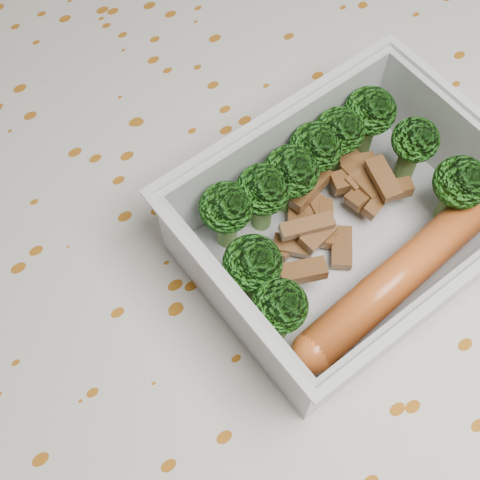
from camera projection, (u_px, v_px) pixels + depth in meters
ground_plane at (244, 462)px, 1.08m from camera, size 4.00×4.00×0.00m
dining_table at (249, 310)px, 0.49m from camera, size 1.40×0.90×0.75m
tablecloth at (250, 282)px, 0.44m from camera, size 1.46×0.96×0.19m
lunch_container at (347, 229)px, 0.39m from camera, size 0.19×0.15×0.06m
broccoli_florets at (321, 185)px, 0.39m from camera, size 0.16×0.10×0.05m
meat_pile at (337, 204)px, 0.41m from camera, size 0.11×0.07×0.03m
sausage at (400, 275)px, 0.38m from camera, size 0.16×0.04×0.02m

